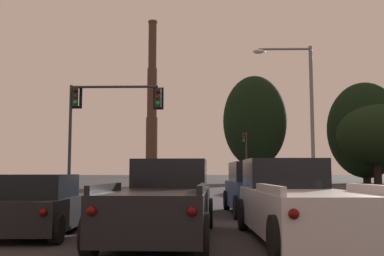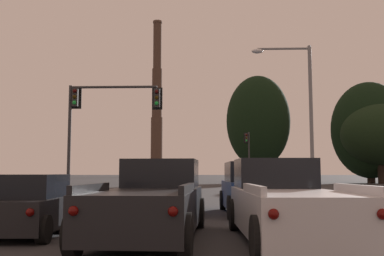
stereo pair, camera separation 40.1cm
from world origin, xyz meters
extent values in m
cube|color=black|center=(-3.05, 11.31, 0.53)|extent=(1.88, 4.06, 0.72)
cube|color=black|center=(-3.04, 10.91, 1.16)|extent=(1.63, 1.96, 0.55)
cylinder|color=black|center=(-3.96, 12.90, 0.30)|extent=(0.24, 0.61, 0.60)
cylinder|color=black|center=(-2.28, 12.96, 0.30)|extent=(0.24, 0.61, 0.60)
cylinder|color=black|center=(-2.15, 9.72, 0.30)|extent=(0.24, 0.61, 0.60)
sphere|color=#500705|center=(-2.30, 9.31, 0.68)|extent=(0.17, 0.17, 0.17)
cube|color=navy|center=(-0.14, 17.24, 0.68)|extent=(2.00, 4.83, 0.95)
cube|color=black|center=(-0.15, 17.36, 1.51)|extent=(1.83, 2.83, 0.70)
cylinder|color=black|center=(-1.12, 19.15, 0.38)|extent=(0.23, 0.76, 0.76)
cylinder|color=black|center=(0.76, 19.18, 0.38)|extent=(0.23, 0.76, 0.76)
cylinder|color=black|center=(-1.05, 15.30, 0.38)|extent=(0.23, 0.76, 0.76)
cylinder|color=black|center=(0.83, 15.33, 0.38)|extent=(0.23, 0.76, 0.76)
sphere|color=#500705|center=(-0.88, 14.81, 0.89)|extent=(0.17, 0.17, 0.17)
sphere|color=#500705|center=(0.68, 14.83, 0.89)|extent=(0.17, 0.17, 0.17)
cube|color=silver|center=(2.99, 9.96, 0.66)|extent=(2.18, 5.46, 0.88)
cube|color=black|center=(2.93, 11.72, 1.46)|extent=(1.90, 1.86, 0.72)
cube|color=silver|center=(2.09, 8.55, 1.18)|extent=(0.18, 2.43, 0.16)
cube|color=silver|center=(3.97, 8.61, 1.18)|extent=(0.18, 2.43, 0.16)
cylinder|color=black|center=(1.93, 12.13, 0.40)|extent=(0.25, 0.81, 0.80)
cylinder|color=black|center=(3.89, 12.19, 0.40)|extent=(0.25, 0.81, 0.80)
cylinder|color=black|center=(2.08, 7.73, 0.40)|extent=(0.25, 0.81, 0.80)
sphere|color=#500705|center=(2.26, 7.22, 0.85)|extent=(0.17, 0.17, 0.17)
cube|color=navy|center=(2.86, 16.70, 0.68)|extent=(2.09, 4.86, 0.95)
cube|color=black|center=(2.86, 16.82, 1.51)|extent=(1.88, 2.86, 0.70)
cylinder|color=black|center=(1.85, 18.59, 0.38)|extent=(0.25, 0.77, 0.76)
cylinder|color=black|center=(3.73, 18.66, 0.38)|extent=(0.25, 0.77, 0.76)
cylinder|color=black|center=(1.99, 14.74, 0.38)|extent=(0.25, 0.77, 0.76)
cylinder|color=black|center=(3.87, 14.81, 0.38)|extent=(0.25, 0.77, 0.76)
sphere|color=#500705|center=(2.16, 14.25, 0.89)|extent=(0.17, 0.17, 0.17)
sphere|color=#500705|center=(3.72, 14.31, 0.89)|extent=(0.17, 0.17, 0.17)
cube|color=black|center=(-0.01, 10.38, 0.66)|extent=(2.19, 5.47, 0.88)
cube|color=black|center=(0.05, 12.13, 1.46)|extent=(1.90, 1.86, 0.72)
cube|color=black|center=(-1.00, 9.03, 1.18)|extent=(0.19, 2.43, 0.16)
cube|color=black|center=(0.88, 8.96, 1.18)|extent=(0.19, 2.43, 0.16)
cylinder|color=black|center=(-0.91, 12.61, 0.40)|extent=(0.25, 0.81, 0.80)
cylinder|color=black|center=(1.04, 12.54, 0.40)|extent=(0.25, 0.81, 0.80)
cylinder|color=black|center=(-1.07, 8.22, 0.40)|extent=(0.25, 0.81, 0.80)
cylinder|color=black|center=(0.89, 8.15, 0.40)|extent=(0.25, 0.81, 0.80)
sphere|color=#500705|center=(-0.93, 7.69, 0.85)|extent=(0.17, 0.17, 0.17)
sphere|color=#500705|center=(0.71, 7.63, 0.85)|extent=(0.17, 0.17, 0.17)
cylinder|color=#2D2D30|center=(-6.44, 24.90, 3.17)|extent=(0.18, 0.18, 6.35)
cylinder|color=black|center=(-6.44, 24.90, 0.05)|extent=(0.40, 0.40, 0.10)
cube|color=#282828|center=(-6.15, 24.90, 5.68)|extent=(0.34, 0.34, 1.04)
cube|color=black|center=(-6.15, 25.08, 5.68)|extent=(0.58, 0.03, 1.25)
sphere|color=#320504|center=(-6.15, 24.71, 6.00)|extent=(0.22, 0.22, 0.22)
sphere|color=#352604|center=(-6.15, 24.71, 5.68)|extent=(0.22, 0.22, 0.22)
sphere|color=green|center=(-6.15, 24.71, 5.36)|extent=(0.22, 0.22, 0.22)
cylinder|color=#2D2D30|center=(-4.00, 24.90, 6.25)|extent=(4.87, 0.14, 0.14)
sphere|color=#2D2D30|center=(-6.44, 24.90, 6.25)|extent=(0.18, 0.18, 0.18)
cube|color=#282828|center=(-1.57, 24.90, 5.61)|extent=(0.34, 0.34, 1.04)
cube|color=black|center=(-1.57, 25.08, 5.61)|extent=(0.58, 0.03, 1.25)
sphere|color=#320504|center=(-1.57, 24.71, 5.93)|extent=(0.22, 0.22, 0.22)
sphere|color=#352604|center=(-1.57, 24.71, 5.61)|extent=(0.22, 0.22, 0.22)
sphere|color=green|center=(-1.57, 24.71, 5.29)|extent=(0.22, 0.22, 0.22)
cylinder|color=#2D2D30|center=(6.02, 52.82, 3.10)|extent=(0.18, 0.18, 6.20)
cylinder|color=black|center=(6.02, 52.82, 0.05)|extent=(0.40, 0.40, 0.10)
cube|color=#282828|center=(5.73, 52.82, 5.53)|extent=(0.34, 0.34, 1.04)
cube|color=black|center=(5.73, 53.00, 5.53)|extent=(0.58, 0.03, 1.25)
sphere|color=#320504|center=(5.73, 52.63, 5.86)|extent=(0.22, 0.22, 0.22)
sphere|color=#352604|center=(5.73, 52.63, 5.53)|extent=(0.22, 0.22, 0.22)
sphere|color=green|center=(5.73, 52.63, 5.21)|extent=(0.22, 0.22, 0.22)
cylinder|color=slate|center=(6.86, 24.65, 4.21)|extent=(0.20, 0.20, 8.43)
cylinder|color=slate|center=(5.43, 24.65, 8.28)|extent=(2.85, 0.12, 0.12)
sphere|color=slate|center=(6.86, 24.65, 8.28)|extent=(0.20, 0.20, 0.20)
ellipsoid|color=silver|center=(4.01, 24.65, 8.16)|extent=(0.64, 0.36, 0.26)
cylinder|color=#3C2B22|center=(-16.48, 153.57, 1.64)|extent=(6.41, 6.41, 3.28)
cylinder|color=#473328|center=(-16.48, 153.57, 11.86)|extent=(4.01, 4.01, 17.15)
cylinder|color=#473328|center=(-16.48, 153.57, 29.01)|extent=(3.44, 3.44, 17.15)
cylinder|color=#473328|center=(-16.48, 153.57, 46.15)|extent=(2.88, 2.88, 17.15)
cylinder|color=#4E382C|center=(-16.48, 153.57, 54.38)|extent=(3.23, 3.23, 0.70)
cylinder|color=black|center=(24.83, 62.41, 1.77)|extent=(1.06, 1.06, 3.53)
ellipsoid|color=black|center=(24.83, 62.41, 6.70)|extent=(10.64, 9.58, 8.45)
cylinder|color=black|center=(8.61, 65.95, 1.98)|extent=(0.93, 0.93, 3.95)
ellipsoid|color=black|center=(8.61, 65.95, 9.00)|extent=(9.29, 8.36, 13.46)
cylinder|color=black|center=(24.45, 65.40, 1.20)|extent=(1.08, 1.08, 2.40)
ellipsoid|color=black|center=(24.45, 65.40, 7.61)|extent=(10.78, 9.70, 13.89)
camera|label=1|loc=(0.88, 0.32, 1.48)|focal=42.00mm
camera|label=2|loc=(1.28, 0.34, 1.48)|focal=42.00mm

